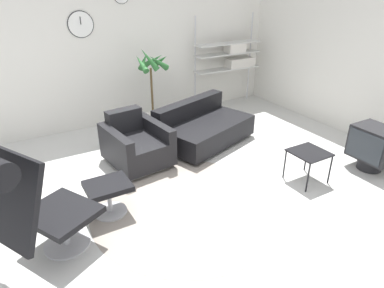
# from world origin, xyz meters

# --- Properties ---
(ground_plane) EXTENTS (12.00, 12.00, 0.00)m
(ground_plane) POSITION_xyz_m (0.00, 0.00, 0.00)
(ground_plane) COLOR silver
(wall_back) EXTENTS (12.00, 0.09, 2.80)m
(wall_back) POSITION_xyz_m (-0.00, 2.81, 1.40)
(wall_back) COLOR silver
(wall_back) RESTS_ON ground_plane
(round_rug) EXTENTS (2.17, 2.17, 0.01)m
(round_rug) POSITION_xyz_m (0.01, -0.11, 0.00)
(round_rug) COLOR gray
(round_rug) RESTS_ON ground_plane
(lounge_chair) EXTENTS (1.08, 0.94, 1.23)m
(lounge_chair) POSITION_xyz_m (-1.57, -0.21, 0.73)
(lounge_chair) COLOR #BCBCC1
(lounge_chair) RESTS_ON ground_plane
(ottoman) EXTENTS (0.47, 0.40, 0.37)m
(ottoman) POSITION_xyz_m (-0.77, 0.22, 0.28)
(ottoman) COLOR #BCBCC1
(ottoman) RESTS_ON ground_plane
(armchair_red) EXTENTS (0.83, 0.95, 0.71)m
(armchair_red) POSITION_xyz_m (-0.08, 1.14, 0.27)
(armchair_red) COLOR silver
(armchair_red) RESTS_ON ground_plane
(couch_low) EXTENTS (1.65, 1.29, 0.63)m
(couch_low) POSITION_xyz_m (1.08, 1.26, 0.23)
(couch_low) COLOR black
(couch_low) RESTS_ON ground_plane
(side_table) EXTENTS (0.43, 0.43, 0.41)m
(side_table) POSITION_xyz_m (1.61, -0.39, 0.37)
(side_table) COLOR black
(side_table) RESTS_ON ground_plane
(crt_television) EXTENTS (0.44, 0.55, 0.60)m
(crt_television) POSITION_xyz_m (2.59, -0.61, 0.34)
(crt_television) COLOR black
(crt_television) RESTS_ON ground_plane
(potted_plant) EXTENTS (0.50, 0.55, 1.40)m
(potted_plant) POSITION_xyz_m (0.64, 2.15, 0.58)
(potted_plant) COLOR silver
(potted_plant) RESTS_ON ground_plane
(shelf_unit) EXTENTS (1.37, 0.28, 1.76)m
(shelf_unit) POSITION_xyz_m (2.54, 2.50, 0.99)
(shelf_unit) COLOR #BCBCC1
(shelf_unit) RESTS_ON ground_plane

